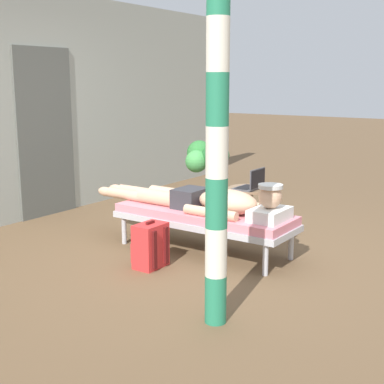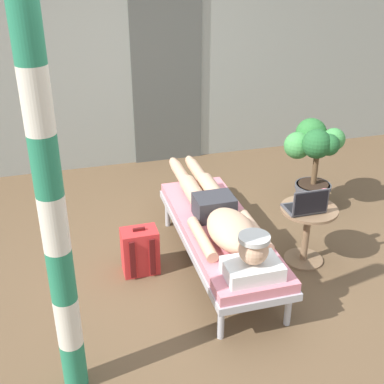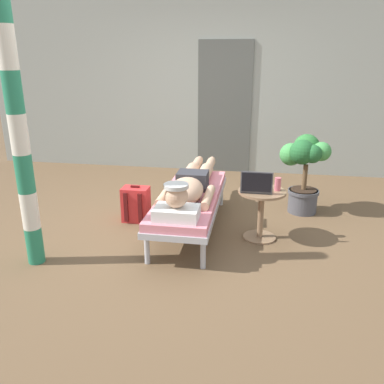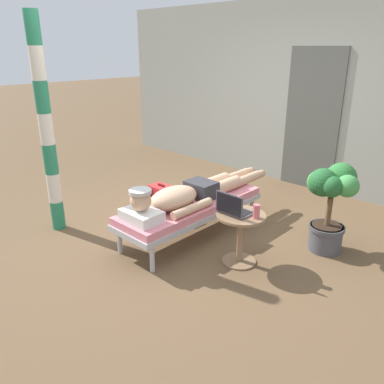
{
  "view_description": "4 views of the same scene",
  "coord_description": "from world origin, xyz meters",
  "px_view_note": "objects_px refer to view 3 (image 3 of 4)",
  "views": [
    {
      "loc": [
        -4.15,
        -2.89,
        1.65
      ],
      "look_at": [
        -0.03,
        -0.0,
        0.61
      ],
      "focal_mm": 50.63,
      "sensor_mm": 36.0,
      "label": 1
    },
    {
      "loc": [
        -1.11,
        -3.48,
        2.59
      ],
      "look_at": [
        -0.08,
        0.18,
        0.64
      ],
      "focal_mm": 47.84,
      "sensor_mm": 36.0,
      "label": 2
    },
    {
      "loc": [
        0.78,
        -4.0,
        1.81
      ],
      "look_at": [
        0.12,
        -0.14,
        0.46
      ],
      "focal_mm": 37.17,
      "sensor_mm": 36.0,
      "label": 3
    },
    {
      "loc": [
        2.83,
        -2.92,
        2.03
      ],
      "look_at": [
        0.22,
        -0.19,
        0.6
      ],
      "focal_mm": 35.99,
      "sensor_mm": 36.0,
      "label": 4
    }
  ],
  "objects_px": {
    "potted_plant": "(304,165)",
    "porch_post": "(19,134)",
    "side_table": "(261,206)",
    "lounge_chair": "(190,200)",
    "person_reclining": "(189,185)",
    "laptop": "(256,186)",
    "drink_glass": "(278,184)",
    "backpack": "(136,204)"
  },
  "relations": [
    {
      "from": "potted_plant",
      "to": "porch_post",
      "type": "xyz_separation_m",
      "value": [
        -2.51,
        -1.72,
        0.61
      ]
    },
    {
      "from": "side_table",
      "to": "lounge_chair",
      "type": "bearing_deg",
      "value": 172.86
    },
    {
      "from": "lounge_chair",
      "to": "side_table",
      "type": "height_order",
      "value": "side_table"
    },
    {
      "from": "person_reclining",
      "to": "side_table",
      "type": "relative_size",
      "value": 4.15
    },
    {
      "from": "potted_plant",
      "to": "person_reclining",
      "type": "bearing_deg",
      "value": -146.93
    },
    {
      "from": "person_reclining",
      "to": "laptop",
      "type": "relative_size",
      "value": 7.0
    },
    {
      "from": "lounge_chair",
      "to": "laptop",
      "type": "bearing_deg",
      "value": -11.86
    },
    {
      "from": "side_table",
      "to": "porch_post",
      "type": "xyz_separation_m",
      "value": [
        -2.03,
        -0.86,
        0.83
      ]
    },
    {
      "from": "porch_post",
      "to": "potted_plant",
      "type": "bearing_deg",
      "value": 34.34
    },
    {
      "from": "side_table",
      "to": "person_reclining",
      "type": "bearing_deg",
      "value": 175.8
    },
    {
      "from": "drink_glass",
      "to": "lounge_chair",
      "type": "bearing_deg",
      "value": 176.02
    },
    {
      "from": "person_reclining",
      "to": "potted_plant",
      "type": "xyz_separation_m",
      "value": [
        1.24,
        0.8,
        0.06
      ]
    },
    {
      "from": "person_reclining",
      "to": "potted_plant",
      "type": "distance_m",
      "value": 1.48
    },
    {
      "from": "person_reclining",
      "to": "drink_glass",
      "type": "xyz_separation_m",
      "value": [
        0.9,
        -0.02,
        0.07
      ]
    },
    {
      "from": "person_reclining",
      "to": "side_table",
      "type": "distance_m",
      "value": 0.77
    },
    {
      "from": "drink_glass",
      "to": "backpack",
      "type": "relative_size",
      "value": 0.31
    },
    {
      "from": "laptop",
      "to": "porch_post",
      "type": "distance_m",
      "value": 2.21
    },
    {
      "from": "backpack",
      "to": "porch_post",
      "type": "relative_size",
      "value": 0.18
    },
    {
      "from": "backpack",
      "to": "potted_plant",
      "type": "xyz_separation_m",
      "value": [
        1.89,
        0.63,
        0.38
      ]
    },
    {
      "from": "potted_plant",
      "to": "porch_post",
      "type": "bearing_deg",
      "value": -145.66
    },
    {
      "from": "lounge_chair",
      "to": "potted_plant",
      "type": "xyz_separation_m",
      "value": [
        1.24,
        0.77,
        0.23
      ]
    },
    {
      "from": "laptop",
      "to": "backpack",
      "type": "height_order",
      "value": "laptop"
    },
    {
      "from": "porch_post",
      "to": "side_table",
      "type": "bearing_deg",
      "value": 22.88
    },
    {
      "from": "laptop",
      "to": "porch_post",
      "type": "xyz_separation_m",
      "value": [
        -1.97,
        -0.81,
        0.61
      ]
    },
    {
      "from": "side_table",
      "to": "backpack",
      "type": "xyz_separation_m",
      "value": [
        -1.4,
        0.23,
        -0.16
      ]
    },
    {
      "from": "lounge_chair",
      "to": "backpack",
      "type": "distance_m",
      "value": 0.68
    },
    {
      "from": "side_table",
      "to": "potted_plant",
      "type": "xyz_separation_m",
      "value": [
        0.48,
        0.86,
        0.22
      ]
    },
    {
      "from": "lounge_chair",
      "to": "porch_post",
      "type": "relative_size",
      "value": 0.76
    },
    {
      "from": "lounge_chair",
      "to": "side_table",
      "type": "distance_m",
      "value": 0.76
    },
    {
      "from": "lounge_chair",
      "to": "person_reclining",
      "type": "height_order",
      "value": "person_reclining"
    },
    {
      "from": "person_reclining",
      "to": "laptop",
      "type": "height_order",
      "value": "laptop"
    },
    {
      "from": "person_reclining",
      "to": "laptop",
      "type": "distance_m",
      "value": 0.7
    },
    {
      "from": "lounge_chair",
      "to": "backpack",
      "type": "relative_size",
      "value": 4.29
    },
    {
      "from": "potted_plant",
      "to": "drink_glass",
      "type": "bearing_deg",
      "value": -111.91
    },
    {
      "from": "backpack",
      "to": "potted_plant",
      "type": "height_order",
      "value": "potted_plant"
    },
    {
      "from": "lounge_chair",
      "to": "laptop",
      "type": "distance_m",
      "value": 0.75
    },
    {
      "from": "drink_glass",
      "to": "backpack",
      "type": "bearing_deg",
      "value": 172.55
    },
    {
      "from": "drink_glass",
      "to": "porch_post",
      "type": "distance_m",
      "value": 2.43
    },
    {
      "from": "laptop",
      "to": "porch_post",
      "type": "bearing_deg",
      "value": -157.76
    },
    {
      "from": "drink_glass",
      "to": "backpack",
      "type": "height_order",
      "value": "drink_glass"
    },
    {
      "from": "person_reclining",
      "to": "drink_glass",
      "type": "height_order",
      "value": "person_reclining"
    },
    {
      "from": "person_reclining",
      "to": "laptop",
      "type": "xyz_separation_m",
      "value": [
        0.69,
        -0.11,
        0.06
      ]
    }
  ]
}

